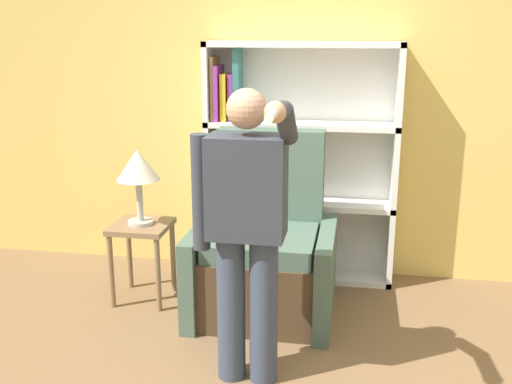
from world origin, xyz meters
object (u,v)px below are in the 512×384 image
person_standing (246,224)px  side_table (142,239)px  table_lamp (138,168)px  armchair (265,257)px  bookcase (281,168)px

person_standing → side_table: person_standing is taller
person_standing → table_lamp: person_standing is taller
armchair → table_lamp: size_ratio=2.29×
person_standing → armchair: bearing=92.5°
bookcase → side_table: size_ratio=3.17×
table_lamp → side_table: bearing=0.0°
bookcase → table_lamp: size_ratio=3.39×
bookcase → table_lamp: 1.07m
bookcase → person_standing: bearing=-89.4°
person_standing → side_table: (-0.89, 0.86, -0.44)m
person_standing → bookcase: bearing=90.6°
bookcase → side_table: bookcase is taller
armchair → side_table: armchair is taller
person_standing → table_lamp: bearing=136.2°
bookcase → armchair: 0.77m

